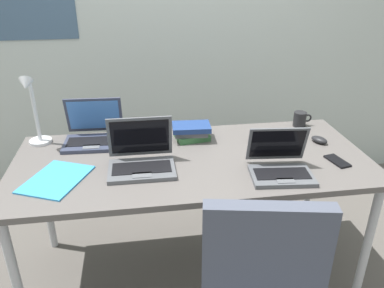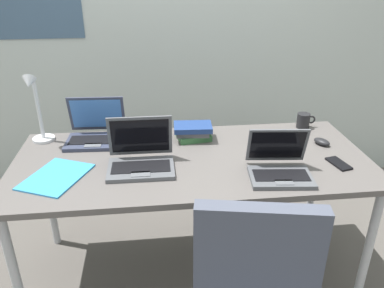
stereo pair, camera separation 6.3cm
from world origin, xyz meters
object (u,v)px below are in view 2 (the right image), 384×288
Objects in this scene: desk_lamp at (36,109)px; cell_phone at (339,164)px; laptop_back_left at (96,133)px; coffee_mug at (304,121)px; headphones at (271,139)px; computer_mouse at (322,142)px; laptop_center at (141,158)px; book_stack at (193,132)px; paper_folder_mid_desk at (56,177)px; laptop_by_keyboard at (280,167)px; pill_bottle at (149,138)px.

desk_lamp reaches higher than cell_phone.
laptop_back_left is 1.22m from coffee_mug.
laptop_back_left is 1.52× the size of headphones.
computer_mouse is 0.27m from headphones.
book_stack is (0.29, 0.29, -0.00)m from laptop_center.
computer_mouse is at bearing -15.07° from headphones.
desk_lamp is at bearing 152.09° from cell_phone.
laptop_back_left is 0.97m from headphones.
computer_mouse is 0.71m from book_stack.
cell_phone is 1.36m from paper_folder_mid_desk.
pill_bottle is at bearing 146.05° from laptop_by_keyboard.
desk_lamp is at bearing -179.96° from laptop_back_left.
laptop_back_left is 0.54m from book_stack.
paper_folder_mid_desk is at bearing -109.53° from laptop_back_left.
headphones is at bearing -7.40° from laptop_back_left.
headphones is at bearing 135.52° from computer_mouse.
book_stack is 0.70× the size of paper_folder_mid_desk.
laptop_by_keyboard is at bearing -168.15° from computer_mouse.
paper_folder_mid_desk is (-1.11, -0.27, -0.01)m from headphones.
book_stack and coffee_mug have the same top height.
laptop_back_left is 4.11× the size of pill_bottle.
laptop_center is 1.04m from coffee_mug.
laptop_back_left is 2.39× the size of cell_phone.
paper_folder_mid_desk is at bearing 174.76° from laptop_by_keyboard.
laptop_center is 0.99m from computer_mouse.
pill_bottle reaches higher than headphones.
desk_lamp is 1.85× the size of book_stack.
laptop_center is 1.47× the size of book_stack.
laptop_by_keyboard is 0.95× the size of laptop_back_left.
cell_phone is (-0.01, -0.23, -0.01)m from computer_mouse.
book_stack is at bearing -3.05° from desk_lamp.
coffee_mug is (1.36, 0.44, 0.04)m from paper_folder_mid_desk.
book_stack reaches higher than headphones.
desk_lamp is 0.33m from laptop_back_left.
pill_bottle is (0.59, -0.09, -0.16)m from desk_lamp.
laptop_by_keyboard reaches higher than cell_phone.
laptop_center is 0.40m from paper_folder_mid_desk.
desk_lamp is 1.28m from headphones.
laptop_back_left is 1.25m from computer_mouse.
coffee_mug is at bearing 34.36° from headphones.
laptop_back_left is 1.05× the size of paper_folder_mid_desk.
desk_lamp is 3.54× the size of coffee_mug.
desk_lamp is at bearing 143.24° from computer_mouse.
headphones is (1.26, -0.13, -0.18)m from desk_lamp.
laptop_center is at bearing 8.44° from paper_folder_mid_desk.
cell_phone is at bearing -89.58° from coffee_mug.
coffee_mug reaches higher than pill_bottle.
cell_phone is 0.39m from headphones.
paper_folder_mid_desk is at bearing -166.22° from headphones.
book_stack is (0.54, -0.04, -0.00)m from laptop_back_left.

